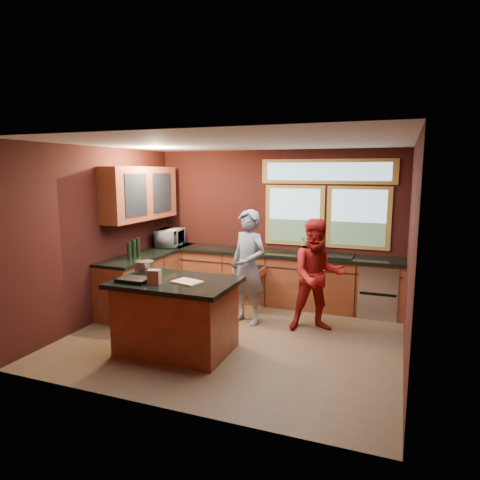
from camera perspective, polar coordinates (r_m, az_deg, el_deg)
The scene contains 14 objects.
floor at distance 6.26m, azimuth -0.65°, elevation -12.68°, with size 4.50×4.50×0.00m, color brown.
room_shell at distance 6.36m, azimuth -4.63°, elevation 4.37°, with size 4.52×4.02×2.71m.
back_counter at distance 7.59m, azimuth 5.47°, elevation -5.08°, with size 4.50×0.64×0.93m.
left_counter at distance 7.69m, azimuth -11.97°, elevation -5.03°, with size 0.64×2.30×0.93m.
island at distance 5.70m, azimuth -8.52°, elevation -9.87°, with size 1.55×1.05×0.95m.
person_grey at distance 6.54m, azimuth 1.11°, elevation -3.63°, with size 0.64×0.42×1.76m, color slate.
person_red at distance 6.35m, azimuth 10.26°, elevation -4.65°, with size 0.80×0.63×1.65m, color maroon.
microwave at distance 8.14m, azimuth -9.29°, elevation 0.34°, with size 0.59×0.40×0.33m, color #999999.
potted_plant at distance 7.39m, azimuth 9.38°, elevation -0.40°, with size 0.33×0.29×0.37m, color #999999.
paper_towel at distance 7.35m, azimuth 9.47°, elevation -0.80°, with size 0.12×0.12×0.28m, color white.
cutting_board at distance 5.43m, azimuth -7.05°, elevation -5.56°, with size 0.35×0.25×0.02m, color tan.
stock_pot at distance 5.95m, azimuth -12.57°, elevation -3.61°, with size 0.24×0.24×0.18m, color #AEAFB3.
paper_bag at distance 5.41m, azimuth -11.35°, elevation -4.84°, with size 0.15×0.12×0.18m, color brown.
black_tray at distance 5.59m, azimuth -13.94°, elevation -5.17°, with size 0.40×0.28×0.05m, color black.
Camera 1 is at (2.13, -5.40, 2.33)m, focal length 32.00 mm.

